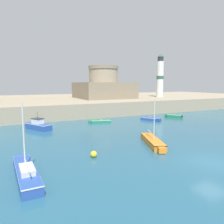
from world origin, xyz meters
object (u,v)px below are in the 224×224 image
at_px(sailboat_blue_5, 26,172).
at_px(mooring_buoy, 94,154).
at_px(lighthouse, 160,76).
at_px(sailboat_orange_0, 153,141).
at_px(dinghy_blue_3, 150,119).
at_px(motorboat_blue_1, 38,125).
at_px(dinghy_green_2, 100,121).
at_px(fortress, 104,87).
at_px(dinghy_green_4, 174,116).

bearing_deg(sailboat_blue_5, mooring_buoy, 18.29).
bearing_deg(lighthouse, mooring_buoy, -135.95).
distance_m(sailboat_orange_0, dinghy_blue_3, 16.15).
relative_size(motorboat_blue_1, lighthouse, 0.41).
xyz_separation_m(dinghy_green_2, dinghy_blue_3, (8.98, -1.89, 0.03)).
distance_m(fortress, lighthouse, 16.48).
xyz_separation_m(dinghy_green_2, mooring_buoy, (-7.61, -16.02, 0.05)).
height_order(dinghy_blue_3, sailboat_blue_5, sailboat_blue_5).
bearing_deg(dinghy_blue_3, dinghy_green_4, 5.22).
distance_m(sailboat_orange_0, dinghy_green_4, 20.64).
height_order(sailboat_blue_5, lighthouse, lighthouse).
xyz_separation_m(mooring_buoy, lighthouse, (32.36, 31.30, 8.26)).
xyz_separation_m(sailboat_orange_0, lighthouse, (25.13, 30.33, 8.19)).
bearing_deg(dinghy_blue_3, lighthouse, 47.45).
bearing_deg(motorboat_blue_1, sailboat_orange_0, -54.37).
xyz_separation_m(sailboat_blue_5, fortress, (22.16, 35.95, 5.25)).
relative_size(sailboat_orange_0, sailboat_blue_5, 0.89).
bearing_deg(sailboat_blue_5, sailboat_orange_0, 12.49).
relative_size(dinghy_blue_3, mooring_buoy, 6.31).
distance_m(sailboat_blue_5, lighthouse, 51.24).
xyz_separation_m(sailboat_orange_0, motorboat_blue_1, (-9.92, 13.84, 0.22)).
distance_m(motorboat_blue_1, dinghy_blue_3, 19.30).
height_order(sailboat_orange_0, fortress, fortress).
bearing_deg(mooring_buoy, lighthouse, 44.05).
xyz_separation_m(motorboat_blue_1, lighthouse, (35.05, 16.50, 7.97)).
bearing_deg(dinghy_blue_3, mooring_buoy, -139.59).
xyz_separation_m(dinghy_blue_3, lighthouse, (15.76, 17.18, 8.28)).
bearing_deg(dinghy_green_2, dinghy_green_4, -5.09).
bearing_deg(motorboat_blue_1, dinghy_green_2, 6.72).
distance_m(dinghy_green_4, sailboat_blue_5, 32.94).
distance_m(dinghy_green_2, sailboat_blue_5, 22.40).
bearing_deg(dinghy_green_2, sailboat_orange_0, -91.47).
height_order(motorboat_blue_1, dinghy_green_2, motorboat_blue_1).
distance_m(dinghy_blue_3, lighthouse, 24.74).
bearing_deg(dinghy_green_2, mooring_buoy, -115.42).
height_order(dinghy_green_2, dinghy_green_4, dinghy_green_4).
relative_size(dinghy_green_4, mooring_buoy, 5.64).
bearing_deg(sailboat_blue_5, dinghy_green_2, 53.21).
bearing_deg(dinghy_blue_3, fortress, 90.68).
height_order(sailboat_orange_0, lighthouse, lighthouse).
height_order(mooring_buoy, lighthouse, lighthouse).
xyz_separation_m(sailboat_blue_5, lighthouse, (38.16, 33.22, 8.12)).
height_order(motorboat_blue_1, dinghy_blue_3, motorboat_blue_1).
bearing_deg(motorboat_blue_1, dinghy_green_4, -0.28).
relative_size(dinghy_blue_3, fortress, 0.29).
bearing_deg(fortress, motorboat_blue_1, -134.74).
height_order(dinghy_blue_3, mooring_buoy, mooring_buoy).
bearing_deg(dinghy_green_4, lighthouse, 59.73).
xyz_separation_m(motorboat_blue_1, mooring_buoy, (2.69, -14.81, -0.29)).
xyz_separation_m(motorboat_blue_1, dinghy_blue_3, (19.29, -0.68, -0.31)).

